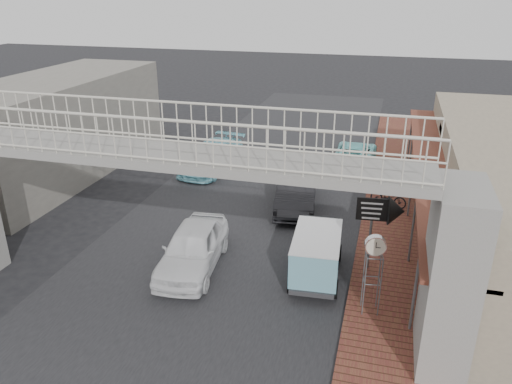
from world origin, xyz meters
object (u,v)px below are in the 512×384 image
Objects in this scene: angkot_curb at (354,154)px; street_clock at (375,249)px; motorcycle_near at (388,197)px; white_hatchback at (193,248)px; dark_sedan at (297,191)px; arrow_sign at (393,212)px; angkot_far at (212,156)px; motorcycle_far at (376,167)px; angkot_van at (317,249)px.

angkot_curb is 14.01m from street_clock.
street_clock reaches higher than motorcycle_near.
white_hatchback is 0.95× the size of dark_sedan.
white_hatchback is at bearing -172.85° from arrow_sign.
angkot_far is 9.81m from motorcycle_near.
dark_sedan reaches higher than motorcycle_far.
arrow_sign reaches higher than motorcycle_near.
dark_sedan is 1.75× the size of arrow_sign.
angkot_van is (-0.21, -12.18, 0.43)m from angkot_curb.
motorcycle_far reaches higher than motorcycle_near.
motorcycle_far is at bearing 89.85° from arrow_sign.
motorcycle_near is 5.92m from arrow_sign.
white_hatchback reaches higher than angkot_far.
white_hatchback is 2.67× the size of motorcycle_far.
motorcycle_far is at bearing 77.97° from angkot_van.
white_hatchback is 6.65m from dark_sedan.
angkot_van is at bearing -159.28° from motorcycle_far.
dark_sedan is 1.88× the size of street_clock.
dark_sedan is 8.28m from street_clock.
angkot_van is 2.13× the size of motorcycle_near.
angkot_curb is (2.00, 6.55, -0.15)m from dark_sedan.
arrow_sign is (2.36, 0.96, 1.25)m from angkot_van.
arrow_sign is (9.55, -8.39, 1.58)m from angkot_far.
dark_sedan is at bearing 75.71° from angkot_curb.
white_hatchback is 1.79× the size of street_clock.
motorcycle_far is 12.11m from street_clock.
arrow_sign is (4.16, -4.67, 1.54)m from dark_sedan.
white_hatchback is at bearing -66.87° from angkot_far.
street_clock reaches higher than dark_sedan.
white_hatchback reaches higher than motorcycle_far.
angkot_curb is at bearing 65.12° from dark_sedan.
angkot_curb is (4.51, 12.70, -0.13)m from white_hatchback.
angkot_van reaches higher than angkot_curb.
arrow_sign is (0.87, -9.40, 1.71)m from motorcycle_far.
angkot_van is at bearing -163.21° from arrow_sign.
angkot_far is 14.34m from street_clock.
angkot_curb is 5.93m from motorcycle_near.
angkot_far is 1.86× the size of arrow_sign.
dark_sedan is 1.03× the size of angkot_curb.
angkot_van is (1.79, -5.63, 0.28)m from dark_sedan.
dark_sedan is 5.77m from motorcycle_far.
arrow_sign reaches higher than white_hatchback.
dark_sedan is at bearing 126.25° from arrow_sign.
motorcycle_far is at bearing 83.22° from street_clock.
angkot_curb is at bearing 64.82° from white_hatchback.
angkot_curb is at bearing 88.26° from street_clock.
angkot_far is 1.44× the size of angkot_van.
angkot_van reaches higher than white_hatchback.
motorcycle_near is 3.83m from motorcycle_far.
motorcycle_far is 9.60m from arrow_sign.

